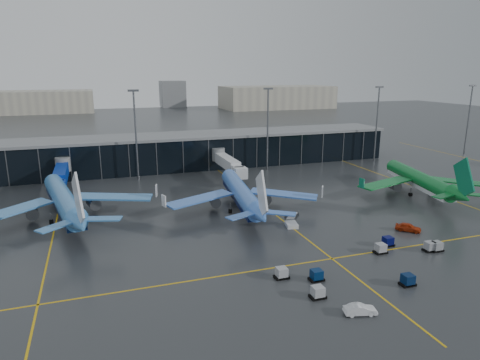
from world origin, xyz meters
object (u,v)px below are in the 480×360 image
object	(u,v)px
baggage_carts	(373,262)
airliner_arkefly	(62,188)
airliner_klm_near	(241,183)
mobile_airstair	(291,223)
service_van_white	(360,310)
service_van_red	(408,227)
airliner_aer_lingus	(419,170)

from	to	relation	value
baggage_carts	airliner_arkefly	bearing A→B (deg)	139.93
airliner_klm_near	mobile_airstair	bearing A→B (deg)	-58.85
baggage_carts	service_van_white	bearing A→B (deg)	-131.63
airliner_arkefly	baggage_carts	distance (m)	63.01
mobile_airstair	service_van_white	world-z (taller)	mobile_airstair
airliner_arkefly	service_van_red	world-z (taller)	airliner_arkefly
airliner_arkefly	airliner_aer_lingus	distance (m)	84.45
mobile_airstair	airliner_klm_near	bearing A→B (deg)	126.24
airliner_klm_near	mobile_airstair	size ratio (longest dim) A/B	11.40
airliner_klm_near	service_van_white	world-z (taller)	airliner_klm_near
airliner_arkefly	mobile_airstair	bearing A→B (deg)	-35.61
airliner_aer_lingus	airliner_klm_near	bearing A→B (deg)	-169.69
airliner_klm_near	mobile_airstair	xyz separation A→B (m)	(6.06, -13.70, -5.53)
mobile_airstair	service_van_white	xyz separation A→B (m)	(-5.52, -31.95, -0.07)
mobile_airstair	service_van_white	bearing A→B (deg)	-87.41
airliner_arkefly	service_van_white	xyz separation A→B (m)	(37.87, -51.78, -6.03)
airliner_aer_lingus	baggage_carts	bearing A→B (deg)	-125.19
airliner_arkefly	mobile_airstair	size ratio (longest dim) A/B	12.18
airliner_klm_near	baggage_carts	bearing A→B (deg)	-65.39
airliner_klm_near	baggage_carts	distance (m)	36.30
service_van_red	airliner_klm_near	bearing A→B (deg)	94.28
airliner_aer_lingus	service_van_red	xyz separation A→B (m)	(-20.11, -20.84, -5.35)
airliner_aer_lingus	baggage_carts	xyz separation A→B (m)	(-36.00, -31.70, -5.41)
airliner_klm_near	airliner_aer_lingus	world-z (taller)	airliner_klm_near
service_van_red	baggage_carts	bearing A→B (deg)	170.01
baggage_carts	service_van_white	world-z (taller)	baggage_carts
service_van_white	mobile_airstair	bearing A→B (deg)	4.29
airliner_arkefly	airliner_klm_near	distance (m)	37.83
airliner_arkefly	service_van_white	size ratio (longest dim) A/B	10.33
airliner_arkefly	airliner_aer_lingus	bearing A→B (deg)	-16.94
airliner_aer_lingus	service_van_white	bearing A→B (deg)	-123.51
airliner_klm_near	service_van_red	distance (m)	35.81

